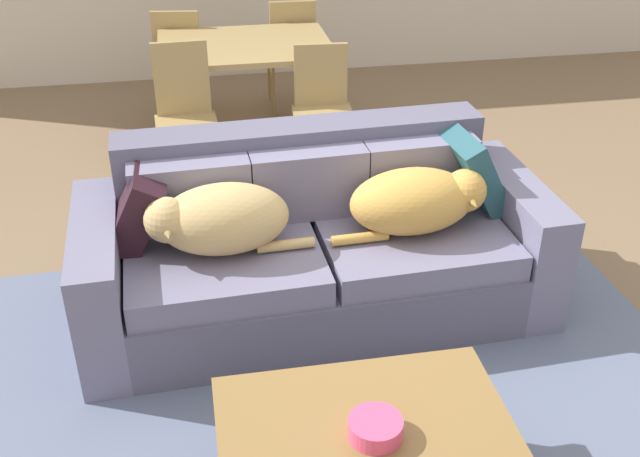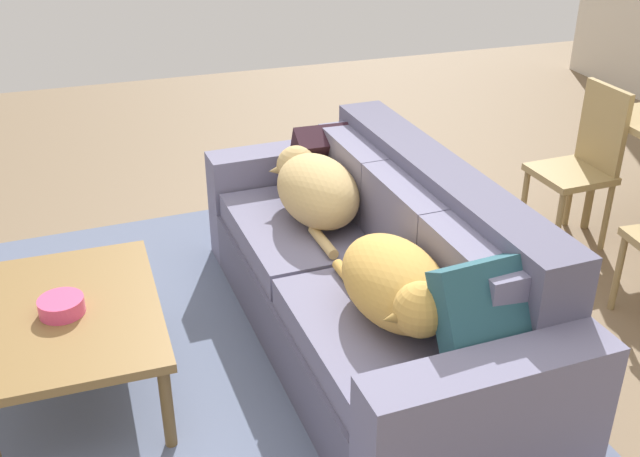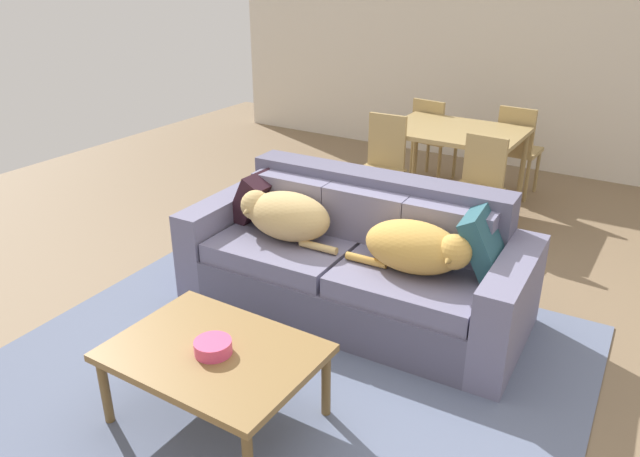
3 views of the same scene
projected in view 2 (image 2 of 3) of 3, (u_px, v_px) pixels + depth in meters
name	position (u px, v px, depth m)	size (l,w,h in m)	color
ground_plane	(351.00, 374.00, 3.52)	(10.00, 10.00, 0.00)	#7E674C
area_rug	(210.00, 372.00, 3.53)	(3.31, 2.82, 0.01)	slate
couch	(378.00, 281.00, 3.61)	(2.35, 1.06, 0.89)	slate
dog_on_left_cushion	(315.00, 188.00, 3.82)	(0.78, 0.40, 0.33)	tan
dog_on_right_cushion	(396.00, 285.00, 3.02)	(0.78, 0.40, 0.32)	gold
throw_pillow_by_left_arm	(325.00, 158.00, 4.18)	(0.16, 0.36, 0.36)	black
throw_pillow_by_right_arm	(493.00, 317.00, 2.77)	(0.12, 0.42, 0.42)	#26525E
coffee_table	(69.00, 318.00, 3.23)	(1.03, 0.75, 0.44)	olive
bowl_on_coffee_table	(61.00, 306.00, 3.17)	(0.19, 0.19, 0.07)	#EA4C7F
dining_chair_near_left	(583.00, 160.00, 4.44)	(0.42, 0.42, 0.96)	tan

